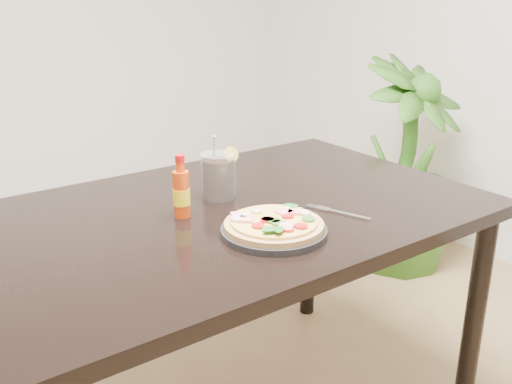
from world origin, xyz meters
TOP-DOWN VIEW (x-y plane):
  - dining_table at (0.23, 0.05)m, footprint 1.40×0.90m
  - plate at (0.21, -0.16)m, footprint 0.26×0.26m
  - pizza at (0.21, -0.16)m, footprint 0.25×0.25m
  - hot_sauce_bottle at (0.08, 0.08)m, footprint 0.05×0.05m
  - cola_cup at (0.24, 0.14)m, footprint 0.10×0.10m
  - fork at (0.43, -0.14)m, footprint 0.08×0.18m
  - houseplant at (1.56, 0.54)m, footprint 0.69×0.69m
  - plant_pot at (1.56, 0.54)m, footprint 0.28×0.28m

SIDE VIEW (x-z plane):
  - plant_pot at x=1.56m, z-range 0.00..0.22m
  - houseplant at x=1.56m, z-range 0.00..1.03m
  - dining_table at x=0.23m, z-range 0.29..1.04m
  - fork at x=0.43m, z-range 0.75..0.76m
  - plate at x=0.21m, z-range 0.75..0.77m
  - pizza at x=0.21m, z-range 0.76..0.79m
  - cola_cup at x=0.24m, z-range 0.72..0.91m
  - hot_sauce_bottle at x=0.08m, z-range 0.73..0.90m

